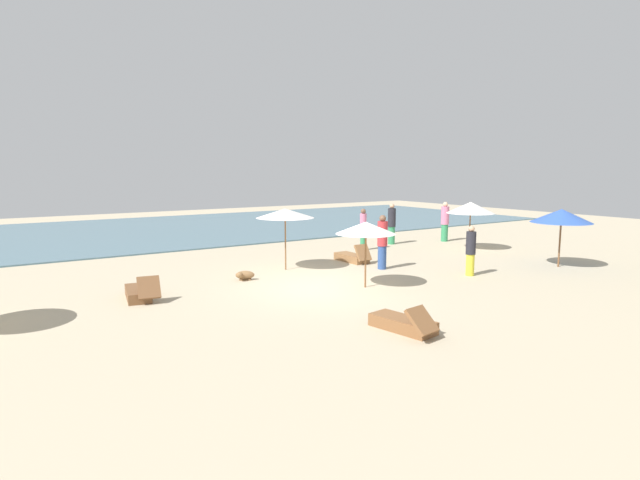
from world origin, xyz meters
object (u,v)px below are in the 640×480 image
object	(u,v)px
person_2	(471,251)
person_4	(445,222)
lounger_0	(404,324)
umbrella_4	(285,213)
umbrella_2	(561,216)
person_1	(363,229)
lounger_2	(139,293)
umbrella_3	(471,208)
lounger_1	(353,257)
dog	(244,275)
umbrella_1	(366,228)
person_0	(392,224)
person_5	(382,242)

from	to	relation	value
person_2	person_4	world-z (taller)	person_4
person_2	person_4	distance (m)	8.13
lounger_0	person_4	xyz separation A→B (m)	(11.20, 9.26, 0.80)
umbrella_4	lounger_0	xyz separation A→B (m)	(-1.24, -7.40, -1.82)
umbrella_2	person_1	size ratio (longest dim) A/B	1.17
lounger_2	person_2	xyz separation A→B (m)	(9.94, -2.92, 0.67)
umbrella_3	lounger_1	world-z (taller)	umbrella_3
dog	umbrella_1	bearing A→B (deg)	-47.86
umbrella_1	lounger_0	bearing A→B (deg)	-116.78
person_2	person_0	bearing A→B (deg)	69.28
lounger_1	person_2	distance (m)	4.56
umbrella_1	lounger_0	size ratio (longest dim) A/B	1.11
umbrella_4	lounger_0	size ratio (longest dim) A/B	1.21
umbrella_1	umbrella_2	xyz separation A→B (m)	(7.85, -1.33, 0.06)
lounger_1	person_0	size ratio (longest dim) A/B	0.87
umbrella_1	umbrella_3	xyz separation A→B (m)	(8.27, 3.11, 0.05)
lounger_1	person_2	xyz separation A→B (m)	(1.71, -4.18, 0.67)
person_1	person_5	world-z (taller)	person_5
umbrella_1	umbrella_4	xyz separation A→B (m)	(-0.64, 3.66, 0.20)
lounger_0	person_0	distance (m)	13.07
person_5	dog	world-z (taller)	person_5
umbrella_4	person_0	distance (m)	7.69
person_0	person_1	xyz separation A→B (m)	(-2.23, -0.68, -0.02)
lounger_0	lounger_2	distance (m)	7.33
person_0	person_1	world-z (taller)	person_0
person_0	umbrella_1	bearing A→B (deg)	-136.35
person_0	dog	world-z (taller)	person_0
umbrella_2	lounger_1	xyz separation A→B (m)	(-5.61, 4.91, -1.68)
lounger_0	dog	distance (m)	6.66
person_2	lounger_0	bearing A→B (deg)	-151.68
lounger_2	person_5	bearing A→B (deg)	-3.18
lounger_1	person_5	xyz separation A→B (m)	(0.00, -1.71, 0.80)
umbrella_2	person_2	bearing A→B (deg)	169.39
umbrella_3	umbrella_4	world-z (taller)	umbrella_4
umbrella_3	umbrella_4	distance (m)	8.93
lounger_0	dog	world-z (taller)	lounger_0
person_4	person_1	bearing A→B (deg)	179.54
umbrella_4	person_0	world-z (taller)	umbrella_4
person_2	person_5	bearing A→B (deg)	124.64
umbrella_3	person_0	world-z (taller)	umbrella_3
lounger_0	person_2	world-z (taller)	person_2
umbrella_2	lounger_0	world-z (taller)	umbrella_2
person_2	dog	distance (m)	7.44
umbrella_3	person_1	xyz separation A→B (m)	(-3.97, 2.44, -0.90)
person_1	dog	world-z (taller)	person_1
person_2	umbrella_4	bearing A→B (deg)	137.14
umbrella_4	person_5	size ratio (longest dim) A/B	1.12
person_5	person_2	bearing A→B (deg)	-55.36
umbrella_4	person_4	world-z (taller)	umbrella_4
lounger_2	dog	world-z (taller)	lounger_2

